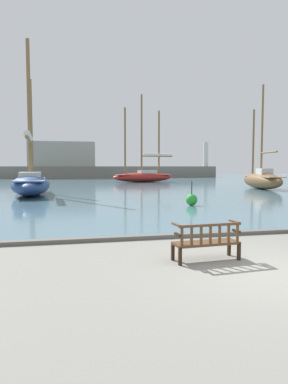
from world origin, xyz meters
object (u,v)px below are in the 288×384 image
sailboat_nearest_starboard (262,179)px  sailboat_centre_channel (31,181)px  sailboat_far_port (144,174)px  park_bench (207,241)px  channel_buoy (192,200)px

sailboat_nearest_starboard → sailboat_centre_channel: bearing=-173.0°
sailboat_nearest_starboard → sailboat_far_port: sailboat_far_port is taller
park_bench → channel_buoy: channel_buoy is taller
channel_buoy → park_bench: bearing=-108.5°
sailboat_nearest_starboard → channel_buoy: (-11.75, -12.16, -0.62)m
sailboat_nearest_starboard → channel_buoy: size_ratio=7.47×
sailboat_centre_channel → sailboat_far_port: size_ratio=0.98×
park_bench → sailboat_centre_channel: sailboat_centre_channel is taller
sailboat_far_port → channel_buoy: sailboat_far_port is taller
park_bench → sailboat_far_port: sailboat_far_port is taller
sailboat_nearest_starboard → sailboat_far_port: bearing=116.2°
sailboat_far_port → sailboat_nearest_starboard: bearing=-63.8°
park_bench → sailboat_nearest_starboard: sailboat_nearest_starboard is taller
sailboat_nearest_starboard → channel_buoy: 16.92m
park_bench → sailboat_centre_channel: (-6.05, 19.94, 0.66)m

